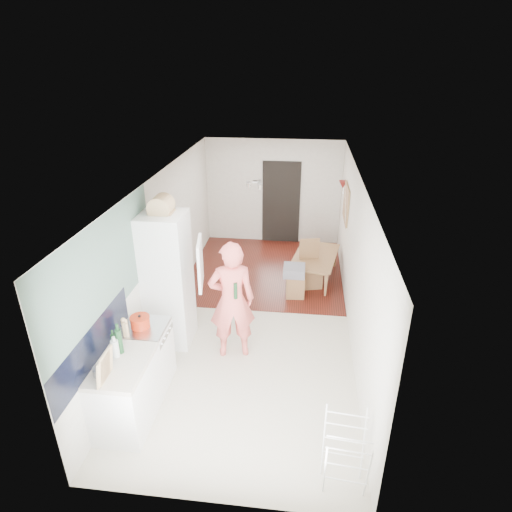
% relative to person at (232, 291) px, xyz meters
% --- Properties ---
extents(room_shell, '(3.20, 7.00, 2.50)m').
position_rel_person_xyz_m(room_shell, '(0.23, 1.03, 0.14)').
color(room_shell, silver).
rests_on(room_shell, ground).
extents(floor, '(3.20, 7.00, 0.01)m').
position_rel_person_xyz_m(floor, '(0.23, 1.03, -1.11)').
color(floor, beige).
rests_on(floor, ground).
extents(wood_floor_overlay, '(3.20, 3.30, 0.01)m').
position_rel_person_xyz_m(wood_floor_overlay, '(0.23, 2.88, -1.10)').
color(wood_floor_overlay, '#581A11').
rests_on(wood_floor_overlay, room_shell).
extents(sage_wall_panel, '(0.02, 3.00, 1.30)m').
position_rel_person_xyz_m(sage_wall_panel, '(-1.36, -0.97, 0.74)').
color(sage_wall_panel, slate).
rests_on(sage_wall_panel, room_shell).
extents(tile_splashback, '(0.02, 1.90, 0.50)m').
position_rel_person_xyz_m(tile_splashback, '(-1.35, -1.52, 0.04)').
color(tile_splashback, black).
rests_on(tile_splashback, room_shell).
extents(doorway_recess, '(0.90, 0.04, 2.00)m').
position_rel_person_xyz_m(doorway_recess, '(0.43, 4.51, -0.11)').
color(doorway_recess, black).
rests_on(doorway_recess, room_shell).
extents(base_cabinet, '(0.60, 0.90, 0.86)m').
position_rel_person_xyz_m(base_cabinet, '(-1.07, -1.52, -0.68)').
color(base_cabinet, white).
rests_on(base_cabinet, room_shell).
extents(worktop, '(0.62, 0.92, 0.06)m').
position_rel_person_xyz_m(worktop, '(-1.07, -1.52, -0.22)').
color(worktop, beige).
rests_on(worktop, room_shell).
extents(range_cooker, '(0.60, 0.60, 0.88)m').
position_rel_person_xyz_m(range_cooker, '(-1.07, -0.77, -0.67)').
color(range_cooker, white).
rests_on(range_cooker, room_shell).
extents(cooker_top, '(0.60, 0.60, 0.04)m').
position_rel_person_xyz_m(cooker_top, '(-1.07, -0.77, -0.21)').
color(cooker_top, '#B5B5B8').
rests_on(cooker_top, room_shell).
extents(fridge_housing, '(0.66, 0.66, 2.15)m').
position_rel_person_xyz_m(fridge_housing, '(-1.04, 0.25, -0.03)').
color(fridge_housing, white).
rests_on(fridge_housing, room_shell).
extents(fridge_door, '(0.14, 0.56, 0.70)m').
position_rel_person_xyz_m(fridge_door, '(-0.43, -0.05, 0.44)').
color(fridge_door, white).
rests_on(fridge_door, room_shell).
extents(fridge_interior, '(0.02, 0.52, 0.66)m').
position_rel_person_xyz_m(fridge_interior, '(-0.73, 0.25, 0.44)').
color(fridge_interior, white).
rests_on(fridge_interior, room_shell).
extents(pinboard, '(0.03, 0.90, 0.70)m').
position_rel_person_xyz_m(pinboard, '(1.81, 2.93, 0.44)').
color(pinboard, tan).
rests_on(pinboard, room_shell).
extents(pinboard_frame, '(0.00, 0.94, 0.74)m').
position_rel_person_xyz_m(pinboard_frame, '(1.80, 2.93, 0.44)').
color(pinboard_frame, olive).
rests_on(pinboard_frame, room_shell).
extents(wall_sconce, '(0.18, 0.18, 0.16)m').
position_rel_person_xyz_m(wall_sconce, '(1.77, 3.58, 0.64)').
color(wall_sconce, maroon).
rests_on(wall_sconce, room_shell).
extents(person, '(0.91, 0.70, 2.21)m').
position_rel_person_xyz_m(person, '(0.00, 0.00, 0.00)').
color(person, '#F46761').
rests_on(person, floor).
extents(dining_table, '(0.91, 1.36, 0.44)m').
position_rel_person_xyz_m(dining_table, '(1.29, 2.62, -0.88)').
color(dining_table, olive).
rests_on(dining_table, floor).
extents(dining_chair, '(0.49, 0.49, 0.95)m').
position_rel_person_xyz_m(dining_chair, '(1.18, 2.29, -0.63)').
color(dining_chair, olive).
rests_on(dining_chair, floor).
extents(stool, '(0.37, 0.37, 0.45)m').
position_rel_person_xyz_m(stool, '(0.89, 1.85, -0.88)').
color(stool, olive).
rests_on(stool, floor).
extents(grey_drape, '(0.40, 0.40, 0.18)m').
position_rel_person_xyz_m(grey_drape, '(0.86, 1.87, -0.57)').
color(grey_drape, slate).
rests_on(grey_drape, stool).
extents(drying_rack, '(0.48, 0.44, 0.87)m').
position_rel_person_xyz_m(drying_rack, '(1.54, -2.10, -0.67)').
color(drying_rack, white).
rests_on(drying_rack, floor).
extents(bread_bin, '(0.38, 0.36, 0.18)m').
position_rel_person_xyz_m(bread_bin, '(-1.04, 0.31, 1.14)').
color(bread_bin, '#DBBB7C').
rests_on(bread_bin, fridge_housing).
extents(red_casserole, '(0.29, 0.29, 0.15)m').
position_rel_person_xyz_m(red_casserole, '(-1.10, -0.78, -0.11)').
color(red_casserole, red).
rests_on(red_casserole, cooker_top).
extents(steel_pan, '(0.19, 0.19, 0.09)m').
position_rel_person_xyz_m(steel_pan, '(-1.20, -1.73, -0.14)').
color(steel_pan, '#B5B5B8').
rests_on(steel_pan, worktop).
extents(held_bottle, '(0.05, 0.05, 0.25)m').
position_rel_person_xyz_m(held_bottle, '(0.08, -0.11, 0.07)').
color(held_bottle, '#173D1E').
rests_on(held_bottle, person).
extents(bottle_a, '(0.09, 0.09, 0.33)m').
position_rel_person_xyz_m(bottle_a, '(-1.14, -1.33, -0.02)').
color(bottle_a, '#173D1E').
rests_on(bottle_a, worktop).
extents(bottle_b, '(0.07, 0.07, 0.26)m').
position_rel_person_xyz_m(bottle_b, '(-1.21, -1.34, -0.06)').
color(bottle_b, '#173D1E').
rests_on(bottle_b, worktop).
extents(bottle_c, '(0.10, 0.10, 0.22)m').
position_rel_person_xyz_m(bottle_c, '(-1.17, -1.40, -0.07)').
color(bottle_c, silver).
rests_on(bottle_c, worktop).
extents(pepper_mill_front, '(0.06, 0.06, 0.21)m').
position_rel_person_xyz_m(pepper_mill_front, '(-1.22, -0.99, -0.08)').
color(pepper_mill_front, '#DBBB7C').
rests_on(pepper_mill_front, worktop).
extents(pepper_mill_back, '(0.07, 0.07, 0.20)m').
position_rel_person_xyz_m(pepper_mill_back, '(-1.20, -0.99, -0.09)').
color(pepper_mill_back, '#DBBB7C').
rests_on(pepper_mill_back, worktop).
extents(chopping_boards, '(0.05, 0.27, 0.37)m').
position_rel_person_xyz_m(chopping_boards, '(-1.10, -1.83, -0.00)').
color(chopping_boards, '#DBBB7C').
rests_on(chopping_boards, worktop).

